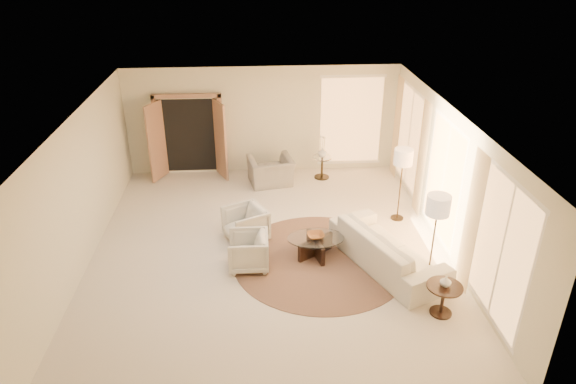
{
  "coord_description": "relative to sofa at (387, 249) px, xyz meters",
  "views": [
    {
      "loc": [
        -0.23,
        -8.73,
        5.65
      ],
      "look_at": [
        0.4,
        0.4,
        1.1
      ],
      "focal_mm": 32.0,
      "sensor_mm": 36.0,
      "label": 1
    }
  ],
  "objects": [
    {
      "name": "armchair_right",
      "position": [
        -2.63,
        0.15,
        0.0
      ],
      "size": [
        0.7,
        0.75,
        0.76
      ],
      "primitive_type": "imported",
      "rotation": [
        0.0,
        0.0,
        -1.58
      ],
      "color": "beige",
      "rests_on": "room"
    },
    {
      "name": "window_back_corner",
      "position": [
        0.09,
        4.63,
        0.98
      ],
      "size": [
        1.7,
        0.1,
        2.4
      ],
      "primitive_type": null,
      "color": "#FFB666",
      "rests_on": "room"
    },
    {
      "name": "floor_lamp_far",
      "position": [
        0.67,
        -0.49,
        1.09
      ],
      "size": [
        0.42,
        0.42,
        1.72
      ],
      "rotation": [
        0.0,
        0.0,
        -0.04
      ],
      "color": "#2F2618",
      "rests_on": "room"
    },
    {
      "name": "side_vase",
      "position": [
        -0.71,
        4.08,
        0.34
      ],
      "size": [
        0.26,
        0.26,
        0.26
      ],
      "primitive_type": "imported",
      "rotation": [
        0.0,
        0.0,
        0.07
      ],
      "color": "silver",
      "rests_on": "side_table"
    },
    {
      "name": "side_table",
      "position": [
        -0.71,
        4.08,
        -0.02
      ],
      "size": [
        0.5,
        0.5,
        0.59
      ],
      "rotation": [
        0.0,
        0.0,
        0.35
      ],
      "color": "#2F2618",
      "rests_on": "room"
    },
    {
      "name": "area_rug",
      "position": [
        -1.23,
        0.27,
        -0.37
      ],
      "size": [
        3.88,
        3.88,
        0.01
      ],
      "primitive_type": "cylinder",
      "rotation": [
        0.0,
        0.0,
        -0.15
      ],
      "color": "#41281E",
      "rests_on": "room"
    },
    {
      "name": "sofa",
      "position": [
        0.0,
        0.0,
        0.0
      ],
      "size": [
        1.96,
        2.75,
        0.75
      ],
      "primitive_type": "imported",
      "rotation": [
        0.0,
        0.0,
        1.99
      ],
      "color": "beige",
      "rests_on": "room"
    },
    {
      "name": "bowl",
      "position": [
        -1.31,
        0.44,
        0.08
      ],
      "size": [
        0.36,
        0.36,
        0.08
      ],
      "primitive_type": "imported",
      "rotation": [
        0.0,
        0.0,
        0.09
      ],
      "color": "brown",
      "rests_on": "coffee_table"
    },
    {
      "name": "armchair_left",
      "position": [
        -2.68,
        1.15,
        0.02
      ],
      "size": [
        0.98,
        1.0,
        0.79
      ],
      "primitive_type": "imported",
      "rotation": [
        0.0,
        0.0,
        -1.11
      ],
      "color": "beige",
      "rests_on": "room"
    },
    {
      "name": "curtains_right",
      "position": [
        1.19,
        1.68,
        0.93
      ],
      "size": [
        0.06,
        5.2,
        2.6
      ],
      "primitive_type": null,
      "color": "beige",
      "rests_on": "room"
    },
    {
      "name": "end_vase",
      "position": [
        0.58,
        -1.45,
        0.28
      ],
      "size": [
        0.2,
        0.2,
        0.19
      ],
      "primitive_type": "imported",
      "rotation": [
        0.0,
        0.0,
        -0.11
      ],
      "color": "silver",
      "rests_on": "end_table"
    },
    {
      "name": "french_doors",
      "position": [
        -4.11,
        4.5,
        0.69
      ],
      "size": [
        1.95,
        0.66,
        2.16
      ],
      "color": "#A7785A",
      "rests_on": "room"
    },
    {
      "name": "end_table",
      "position": [
        0.58,
        -1.45,
        0.01
      ],
      "size": [
        0.59,
        0.59,
        0.56
      ],
      "rotation": [
        0.0,
        0.0,
        -0.26
      ],
      "color": "black",
      "rests_on": "room"
    },
    {
      "name": "accent_chair",
      "position": [
        -2.06,
        3.8,
        0.09
      ],
      "size": [
        1.18,
        0.88,
        0.94
      ],
      "primitive_type": "imported",
      "rotation": [
        0.0,
        0.0,
        3.33
      ],
      "color": "gray",
      "rests_on": "room"
    },
    {
      "name": "floor_lamp_near",
      "position": [
        0.69,
        1.79,
        1.04
      ],
      "size": [
        0.4,
        0.4,
        1.66
      ],
      "rotation": [
        0.0,
        0.0,
        0.01
      ],
      "color": "#2F2618",
      "rests_on": "room"
    },
    {
      "name": "coffee_table",
      "position": [
        -1.31,
        0.44,
        -0.12
      ],
      "size": [
        1.44,
        1.44,
        0.41
      ],
      "rotation": [
        0.0,
        0.0,
        -0.36
      ],
      "color": "black",
      "rests_on": "room"
    },
    {
      "name": "room",
      "position": [
        -2.21,
        0.68,
        1.02
      ],
      "size": [
        7.04,
        8.04,
        2.83
      ],
      "color": "beige",
      "rests_on": "ground"
    },
    {
      "name": "windows_right",
      "position": [
        1.24,
        0.78,
        0.98
      ],
      "size": [
        0.1,
        6.4,
        2.4
      ],
      "primitive_type": null,
      "color": "#FFB666",
      "rests_on": "room"
    }
  ]
}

